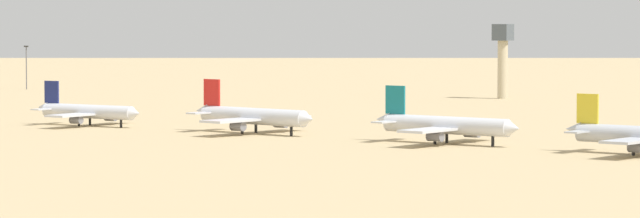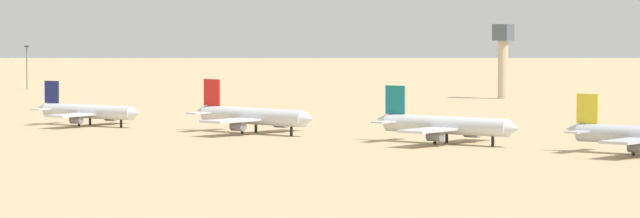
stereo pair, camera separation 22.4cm
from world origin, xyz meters
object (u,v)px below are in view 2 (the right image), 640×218
Objects in this scene: parked_jet_navy_3 at (87,112)px; control_tower at (503,54)px; light_pole_mid at (27,64)px; parked_jet_red_4 at (252,116)px; parked_jet_teal_5 at (445,125)px.

control_tower is at bearing 81.79° from parked_jet_navy_3.
parked_jet_navy_3 is 2.07× the size of light_pole_mid.
control_tower is at bearing 12.00° from light_pole_mid.
parked_jet_navy_3 is 196.43m from light_pole_mid.
parked_jet_navy_3 is at bearing -170.98° from parked_jet_red_4.
control_tower reaches higher than parked_jet_teal_5.
light_pole_mid is (-242.80, 133.58, 5.02)m from parked_jet_teal_5.
light_pole_mid is (-192.27, 131.45, 4.97)m from parked_jet_red_4.
light_pole_mid reaches higher than parked_jet_teal_5.
parked_jet_teal_5 is 1.52× the size of control_tower.
parked_jet_teal_5 reaches higher than parked_jet_navy_3.
parked_jet_teal_5 is (50.53, -2.13, -0.05)m from parked_jet_red_4.
parked_jet_red_4 is at bearing -34.36° from light_pole_mid.
light_pole_mid is (-168.04, -35.72, -5.22)m from control_tower.
parked_jet_navy_3 is 1.36× the size of control_tower.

